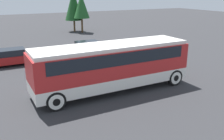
# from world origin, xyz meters

# --- Properties ---
(ground_plane) EXTENTS (120.00, 120.00, 0.00)m
(ground_plane) POSITION_xyz_m (0.00, 0.00, 0.00)
(ground_plane) COLOR #2D2D30
(tour_bus) EXTENTS (9.98, 2.69, 2.98)m
(tour_bus) POSITION_xyz_m (0.10, 0.00, 1.80)
(tour_bus) COLOR silver
(tour_bus) RESTS_ON ground_plane
(parked_car_near) EXTENTS (4.03, 1.82, 1.53)m
(parked_car_near) POSITION_xyz_m (1.96, 8.40, 0.76)
(parked_car_near) COLOR #BCBCC1
(parked_car_near) RESTS_ON ground_plane
(parked_car_mid) EXTENTS (4.55, 1.96, 1.42)m
(parked_car_mid) POSITION_xyz_m (3.49, 5.35, 0.71)
(parked_car_mid) COLOR navy
(parked_car_mid) RESTS_ON ground_plane
(parked_car_far) EXTENTS (4.46, 1.83, 1.38)m
(parked_car_far) POSITION_xyz_m (-4.82, 9.05, 0.68)
(parked_car_far) COLOR maroon
(parked_car_far) RESTS_ON ground_plane
(tree_center) EXTENTS (2.35, 2.35, 5.78)m
(tree_center) POSITION_xyz_m (6.78, 22.58, 3.95)
(tree_center) COLOR brown
(tree_center) RESTS_ON ground_plane
(tree_right) EXTENTS (2.69, 2.69, 6.35)m
(tree_right) POSITION_xyz_m (6.13, 24.20, 4.04)
(tree_right) COLOR brown
(tree_right) RESTS_ON ground_plane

